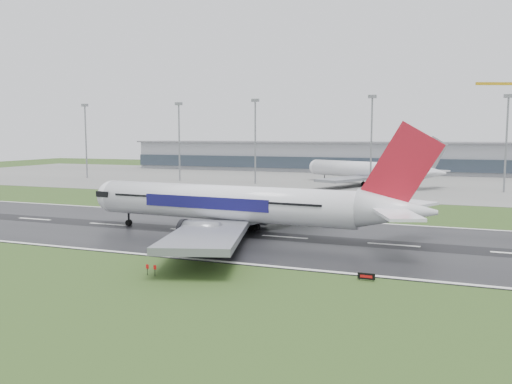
% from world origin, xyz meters
% --- Properties ---
extents(ground, '(520.00, 520.00, 0.00)m').
position_xyz_m(ground, '(0.00, 0.00, 0.00)').
color(ground, '#284318').
rests_on(ground, ground).
extents(runway, '(400.00, 45.00, 0.10)m').
position_xyz_m(runway, '(0.00, 0.00, 0.05)').
color(runway, black).
rests_on(runway, ground).
extents(apron, '(400.00, 130.00, 0.08)m').
position_xyz_m(apron, '(0.00, 125.00, 0.04)').
color(apron, slate).
rests_on(apron, ground).
extents(terminal, '(240.00, 36.00, 15.00)m').
position_xyz_m(terminal, '(0.00, 185.00, 7.50)').
color(terminal, gray).
rests_on(terminal, ground).
extents(main_airliner, '(72.72, 69.60, 20.46)m').
position_xyz_m(main_airliner, '(12.62, -1.11, 10.33)').
color(main_airliner, white).
rests_on(main_airliner, runway).
extents(parked_airliner, '(79.67, 77.58, 18.00)m').
position_xyz_m(parked_airliner, '(18.52, 112.93, 9.08)').
color(parked_airliner, silver).
rests_on(parked_airliner, apron).
extents(runway_sign, '(2.30, 0.27, 1.04)m').
position_xyz_m(runway_sign, '(39.05, -24.30, 0.52)').
color(runway_sign, black).
rests_on(runway_sign, ground).
extents(floodmast_0, '(0.64, 0.64, 31.76)m').
position_xyz_m(floodmast_0, '(-104.89, 100.00, 15.88)').
color(floodmast_0, gray).
rests_on(floodmast_0, ground).
extents(floodmast_1, '(0.64, 0.64, 31.41)m').
position_xyz_m(floodmast_1, '(-57.69, 100.00, 15.70)').
color(floodmast_1, gray).
rests_on(floodmast_1, ground).
extents(floodmast_2, '(0.64, 0.64, 32.03)m').
position_xyz_m(floodmast_2, '(-23.92, 100.00, 16.01)').
color(floodmast_2, gray).
rests_on(floodmast_2, ground).
extents(floodmast_3, '(0.64, 0.64, 32.34)m').
position_xyz_m(floodmast_3, '(21.06, 100.00, 16.17)').
color(floodmast_3, gray).
rests_on(floodmast_3, ground).
extents(floodmast_4, '(0.64, 0.64, 31.40)m').
position_xyz_m(floodmast_4, '(65.37, 100.00, 15.70)').
color(floodmast_4, gray).
rests_on(floodmast_4, ground).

